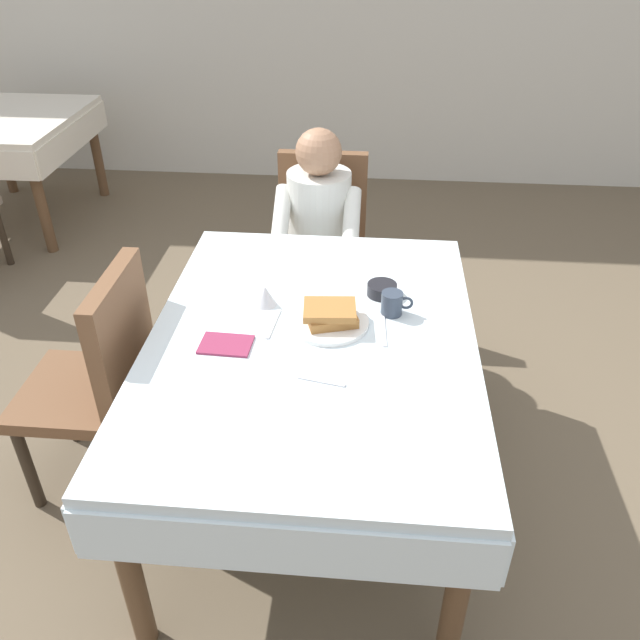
{
  "coord_description": "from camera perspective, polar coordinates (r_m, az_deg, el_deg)",
  "views": [
    {
      "loc": [
        0.18,
        -1.77,
        2.0
      ],
      "look_at": [
        0.02,
        0.02,
        0.79
      ],
      "focal_mm": 36.27,
      "sensor_mm": 36.0,
      "label": 1
    }
  ],
  "objects": [
    {
      "name": "ground_plane",
      "position": [
        2.67,
        -0.59,
        -14.45
      ],
      "size": [
        14.0,
        14.0,
        0.0
      ],
      "primitive_type": "plane",
      "color": "brown"
    },
    {
      "name": "dining_table_main",
      "position": [
        2.23,
        -0.69,
        -3.27
      ],
      "size": [
        1.12,
        1.52,
        0.74
      ],
      "color": "silver",
      "rests_on": "ground"
    },
    {
      "name": "chair_diner",
      "position": [
        3.29,
        0.1,
        7.42
      ],
      "size": [
        0.44,
        0.45,
        0.93
      ],
      "rotation": [
        0.0,
        0.0,
        3.14
      ],
      "color": "brown",
      "rests_on": "ground"
    },
    {
      "name": "diner_person",
      "position": [
        3.09,
        -0.14,
        8.44
      ],
      "size": [
        0.4,
        0.43,
        1.12
      ],
      "rotation": [
        0.0,
        0.0,
        3.14
      ],
      "color": "silver",
      "rests_on": "ground"
    },
    {
      "name": "chair_left_side",
      "position": [
        2.49,
        -18.68,
        -4.38
      ],
      "size": [
        0.45,
        0.44,
        0.93
      ],
      "rotation": [
        0.0,
        0.0,
        1.57
      ],
      "color": "brown",
      "rests_on": "ground"
    },
    {
      "name": "plate_breakfast",
      "position": [
        2.23,
        0.76,
        -0.18
      ],
      "size": [
        0.28,
        0.28,
        0.02
      ],
      "primitive_type": "cylinder",
      "color": "white",
      "rests_on": "dining_table_main"
    },
    {
      "name": "breakfast_stack",
      "position": [
        2.2,
        0.94,
        0.55
      ],
      "size": [
        0.2,
        0.17,
        0.06
      ],
      "color": "#A36B33",
      "rests_on": "plate_breakfast"
    },
    {
      "name": "cup_coffee",
      "position": [
        2.28,
        6.41,
        1.47
      ],
      "size": [
        0.11,
        0.08,
        0.08
      ],
      "color": "#333D4C",
      "rests_on": "dining_table_main"
    },
    {
      "name": "bowl_butter",
      "position": [
        2.4,
        5.49,
        2.7
      ],
      "size": [
        0.11,
        0.11,
        0.04
      ],
      "primitive_type": "cylinder",
      "color": "black",
      "rests_on": "dining_table_main"
    },
    {
      "name": "syrup_pitcher",
      "position": [
        2.33,
        -4.84,
        2.16
      ],
      "size": [
        0.08,
        0.08,
        0.07
      ],
      "color": "silver",
      "rests_on": "dining_table_main"
    },
    {
      "name": "fork_left_of_plate",
      "position": [
        2.24,
        -4.14,
        -0.34
      ],
      "size": [
        0.03,
        0.18,
        0.0
      ],
      "primitive_type": "cube",
      "rotation": [
        0.0,
        0.0,
        1.48
      ],
      "color": "silver",
      "rests_on": "dining_table_main"
    },
    {
      "name": "knife_right_of_plate",
      "position": [
        2.21,
        5.62,
        -0.82
      ],
      "size": [
        0.02,
        0.2,
        0.0
      ],
      "primitive_type": "cube",
      "rotation": [
        0.0,
        0.0,
        1.61
      ],
      "color": "silver",
      "rests_on": "dining_table_main"
    },
    {
      "name": "spoon_near_edge",
      "position": [
        1.98,
        0.14,
        -5.42
      ],
      "size": [
        0.15,
        0.04,
        0.0
      ],
      "primitive_type": "cube",
      "rotation": [
        0.0,
        0.0,
        -0.2
      ],
      "color": "silver",
      "rests_on": "dining_table_main"
    },
    {
      "name": "napkin_folded",
      "position": [
        2.15,
        -8.3,
        -2.15
      ],
      "size": [
        0.17,
        0.13,
        0.01
      ],
      "primitive_type": "cube",
      "rotation": [
        0.0,
        0.0,
        -0.04
      ],
      "color": "#8C2D4C",
      "rests_on": "dining_table_main"
    },
    {
      "name": "background_table_far",
      "position": [
        4.98,
        -25.76,
        14.63
      ],
      "size": [
        0.92,
        1.12,
        0.74
      ],
      "color": "silver",
      "rests_on": "ground"
    }
  ]
}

